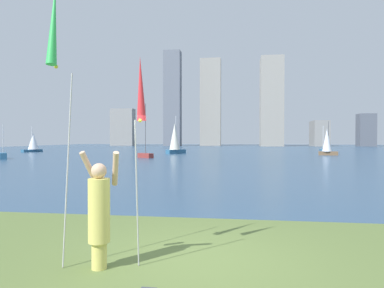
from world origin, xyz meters
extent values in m
cube|color=#2D4C6B|center=(0.00, 61.55, -0.06)|extent=(120.00, 116.90, 0.12)
cube|color=#2D381C|center=(0.00, 3.10, -0.02)|extent=(120.00, 0.70, 0.02)
cylinder|color=#D8CC66|center=(-1.56, -0.63, 0.22)|extent=(0.24, 0.24, 0.43)
cylinder|color=#D8CC66|center=(-1.56, -0.63, 0.95)|extent=(0.35, 0.35, 1.03)
sphere|color=#D1A889|center=(-1.56, -0.63, 1.59)|extent=(0.25, 0.25, 0.25)
cylinder|color=#D1A889|center=(-1.78, -0.49, 1.61)|extent=(0.25, 0.40, 0.59)
cylinder|color=#D1A889|center=(-1.33, -0.49, 1.61)|extent=(0.25, 0.40, 0.59)
cylinder|color=#B2B2B7|center=(-2.15, -0.52, 1.62)|extent=(0.02, 0.37, 3.22)
cone|color=green|center=(-2.15, -0.93, 3.88)|extent=(0.16, 0.30, 1.31)
sphere|color=yellow|center=(-2.15, -0.86, 3.23)|extent=(0.06, 0.06, 0.06)
cylinder|color=#B2B2B7|center=(-0.96, -0.52, 1.20)|extent=(0.02, 0.22, 2.40)
cone|color=red|center=(-0.96, -0.28, 2.95)|extent=(0.16, 0.25, 1.08)
sphere|color=yellow|center=(-0.96, -0.32, 2.41)|extent=(0.06, 0.06, 0.06)
cube|color=#2D6084|center=(14.06, 51.44, 0.23)|extent=(1.42, 3.15, 0.46)
cylinder|color=silver|center=(14.06, 51.44, 2.31)|extent=(0.09, 0.09, 3.71)
cube|color=maroon|center=(-9.51, 30.63, 0.25)|extent=(1.99, 1.69, 0.50)
cylinder|color=#47474C|center=(-9.51, 30.63, 3.22)|extent=(0.06, 0.06, 5.43)
cube|color=#2D6084|center=(-31.77, 44.19, 0.20)|extent=(2.20, 3.21, 0.40)
cylinder|color=silver|center=(-31.77, 44.19, 2.23)|extent=(0.09, 0.09, 3.65)
cone|color=white|center=(-31.67, 44.41, 1.72)|extent=(2.11, 2.11, 2.64)
cube|color=#2D6084|center=(-8.14, 41.50, 0.28)|extent=(2.63, 2.82, 0.56)
cylinder|color=silver|center=(-8.14, 41.50, 2.94)|extent=(0.09, 0.09, 4.75)
cone|color=silver|center=(-8.29, 41.33, 2.40)|extent=(2.07, 2.07, 3.68)
cube|color=#2D6084|center=(-23.50, 26.48, 0.32)|extent=(1.77, 2.02, 0.64)
cylinder|color=silver|center=(-23.50, 26.48, 2.11)|extent=(0.06, 0.06, 2.95)
cube|color=brown|center=(11.91, 39.50, 0.24)|extent=(2.39, 1.27, 0.48)
cylinder|color=#47474C|center=(11.91, 39.50, 2.39)|extent=(0.07, 0.07, 3.81)
cone|color=white|center=(11.75, 39.55, 1.93)|extent=(1.44, 1.44, 2.90)
cube|color=gray|center=(-34.39, 94.38, 5.57)|extent=(6.95, 3.49, 11.14)
cube|color=slate|center=(-18.57, 92.24, 13.77)|extent=(4.84, 3.60, 27.53)
cube|color=gray|center=(-7.87, 97.16, 13.04)|extent=(6.16, 3.46, 26.07)
cube|color=gray|center=(9.67, 92.81, 12.41)|extent=(6.17, 7.57, 24.81)
cube|color=gray|center=(23.09, 94.47, 3.55)|extent=(4.16, 7.61, 7.09)
cube|color=#565B66|center=(35.22, 93.70, 4.46)|extent=(4.31, 3.82, 8.92)
camera|label=1|loc=(0.68, -5.88, 2.11)|focal=32.05mm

